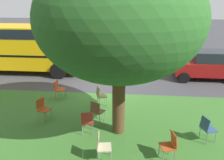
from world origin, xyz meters
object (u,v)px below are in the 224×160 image
chair_3 (102,145)px  chair_4 (43,107)px  chair_6 (97,110)px  chair_5 (100,94)px  street_tree (120,21)px  chair_2 (207,127)px  chair_1 (170,144)px  chair_7 (59,88)px  parked_car (208,65)px  school_bus (1,44)px  chair_0 (87,121)px

chair_3 → chair_4: bearing=-39.5°
chair_6 → chair_5: bearing=-87.1°
street_tree → chair_2: street_tree is taller
street_tree → chair_1: bearing=139.9°
chair_7 → parked_car: size_ratio=0.24×
chair_2 → chair_7: bearing=-26.0°
street_tree → chair_5: size_ratio=6.56×
chair_2 → parked_car: size_ratio=0.24×
parked_car → street_tree: bearing=51.6°
chair_6 → parked_car: parked_car is taller
chair_6 → chair_3: bearing=102.8°
chair_5 → chair_7: (2.06, -0.58, 0.00)m
chair_3 → school_bus: size_ratio=0.08×
chair_0 → chair_1: (-2.66, 1.08, 0.00)m
chair_7 → chair_2: bearing=154.0°
parked_car → chair_5: bearing=35.2°
chair_0 → chair_4: same height
chair_7 → chair_4: bearing=90.4°
chair_0 → chair_7: (1.92, -2.84, 0.00)m
chair_6 → chair_2: bearing=167.5°
street_tree → chair_6: 3.50m
parked_car → chair_6: bearing=44.3°
chair_2 → chair_3: size_ratio=1.00×
chair_0 → chair_5: bearing=-93.5°
chair_5 → parked_car: (-5.70, -4.02, 0.32)m
chair_5 → school_bus: 8.33m
chair_2 → school_bus: (10.78, -6.79, 1.24)m
chair_1 → chair_4: size_ratio=1.00×
chair_4 → parked_car: parked_car is taller
chair_7 → parked_car: 8.50m
chair_6 → school_bus: school_bus is taller
chair_0 → parked_car: parked_car is taller
chair_0 → chair_5: (-0.14, -2.26, 0.00)m
chair_4 → chair_5: (-2.05, -1.43, 0.00)m
chair_5 → street_tree: bearing=114.9°
chair_2 → school_bus: 12.81m
chair_2 → chair_3: 3.55m
chair_4 → school_bus: 7.76m
chair_2 → chair_7: (5.93, -2.90, 0.00)m
chair_5 → parked_car: parked_car is taller
chair_2 → chair_7: size_ratio=1.00×
chair_6 → chair_7: size_ratio=1.00×
chair_0 → chair_3: 1.49m
chair_1 → chair_0: bearing=-22.2°
chair_2 → chair_6: 3.88m
chair_5 → school_bus: bearing=-32.9°
chair_3 → chair_6: same height
parked_car → chair_2: bearing=73.9°
chair_4 → chair_7: bearing=-89.6°
chair_3 → chair_5: size_ratio=1.00×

